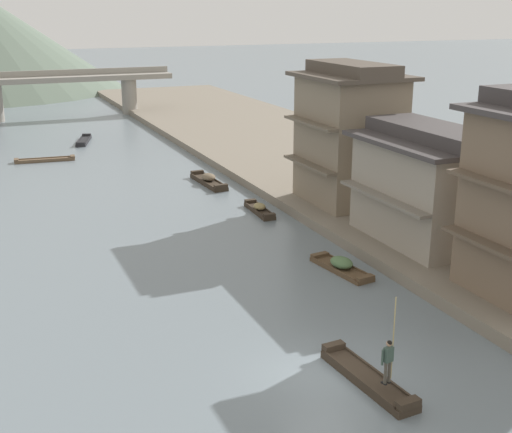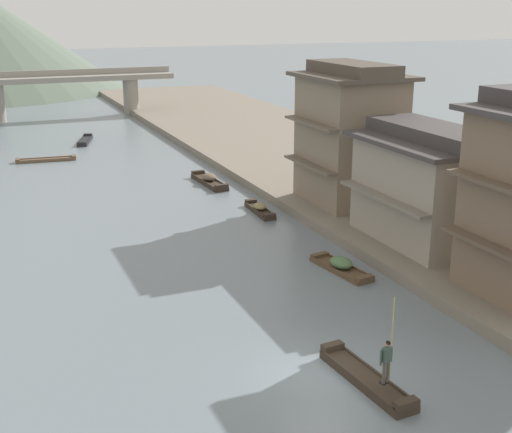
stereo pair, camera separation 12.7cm
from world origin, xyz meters
The scene contains 12 objects.
ground_plane centered at (0.00, 0.00, 0.00)m, with size 400.00×400.00×0.00m, color slate.
riverbank_right centered at (16.31, 30.00, 0.30)m, with size 18.00×110.00×0.60m, color slate.
boat_foreground_poled centered at (1.19, -1.14, 0.18)m, with size 1.30×4.72×0.54m.
boatman_person centered at (1.28, -2.15, 1.54)m, with size 0.55×0.32×3.04m.
boat_moored_nearest centered at (5.22, 27.44, 0.28)m, with size 1.31×5.10×0.81m.
boat_moored_second centered at (5.62, 8.47, 0.26)m, with size 1.60×4.09×0.72m.
boat_moored_third centered at (5.81, 19.24, 0.22)m, with size 0.98×3.80×0.63m.
boat_moored_far centered at (-5.05, 40.20, 0.12)m, with size 5.01×1.38×0.35m.
boat_midriver_drifting centered at (-0.60, 47.46, 0.15)m, with size 2.26×4.80×0.44m.
house_waterfront_second centered at (11.42, 9.53, 3.59)m, with size 6.29×8.32×6.14m.
house_waterfront_tall centered at (11.31, 17.77, 4.90)m, with size 6.07×6.80×8.74m.
stone_bridge centered at (0.00, 63.85, 3.60)m, with size 25.64×2.40×5.48m.
Camera 1 is at (-10.62, -19.02, 12.64)m, focal length 47.87 mm.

